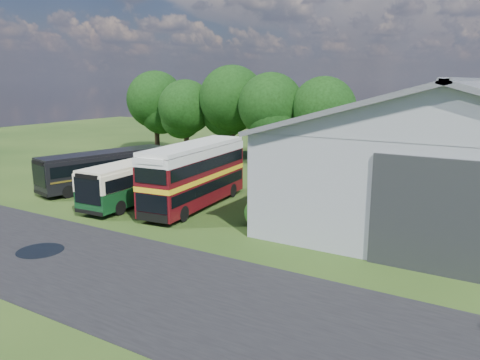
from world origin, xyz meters
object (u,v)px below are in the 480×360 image
Objects in this scene: storage_shed at (468,144)px; bus_dark_single at (106,169)px; bus_green_single at (143,179)px; bus_maroon_double at (195,175)px.

storage_shed reaches higher than bus_dark_single.
bus_green_single is 1.00× the size of bus_dark_single.
storage_shed is 2.40× the size of bus_green_single.
bus_green_single is at bearing -1.41° from bus_dark_single.
bus_maroon_double is (3.98, 0.51, 0.56)m from bus_green_single.
storage_shed is 2.53× the size of bus_maroon_double.
bus_green_single is at bearing -178.61° from bus_maroon_double.
bus_green_single is at bearing -154.60° from storage_shed.
bus_green_single is (-18.96, -9.00, -2.67)m from storage_shed.
bus_dark_single is (-9.08, 0.84, -0.57)m from bus_maroon_double.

